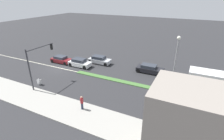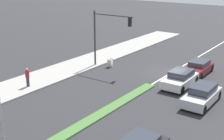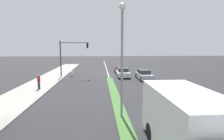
# 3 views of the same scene
# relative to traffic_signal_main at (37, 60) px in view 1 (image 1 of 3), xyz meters

# --- Properties ---
(ground_plane) EXTENTS (160.00, 160.00, 0.00)m
(ground_plane) POSITION_rel_traffic_signal_main_xyz_m (-6.12, 15.76, -3.90)
(ground_plane) COLOR #2B2B2D
(sidewalk_right) EXTENTS (4.00, 73.00, 0.12)m
(sidewalk_right) POSITION_rel_traffic_signal_main_xyz_m (2.88, 16.26, -3.84)
(sidewalk_right) COLOR #9E9B93
(sidewalk_right) RESTS_ON ground
(lane_marking_center) EXTENTS (0.16, 60.00, 0.01)m
(lane_marking_center) POSITION_rel_traffic_signal_main_xyz_m (-6.12, -2.24, -3.90)
(lane_marking_center) COLOR beige
(lane_marking_center) RESTS_ON ground
(building_corner_store) EXTENTS (5.01, 9.46, 6.36)m
(building_corner_store) POSITION_rel_traffic_signal_main_xyz_m (4.37, 21.06, -0.60)
(building_corner_store) COLOR gray
(building_corner_store) RESTS_ON sidewalk_right
(traffic_signal_main) EXTENTS (4.59, 0.34, 5.60)m
(traffic_signal_main) POSITION_rel_traffic_signal_main_xyz_m (0.00, 0.00, 0.00)
(traffic_signal_main) COLOR #333338
(traffic_signal_main) RESTS_ON sidewalk_right
(street_lamp) EXTENTS (0.44, 0.44, 7.37)m
(street_lamp) POSITION_rel_traffic_signal_main_xyz_m (-6.12, 16.58, 0.88)
(street_lamp) COLOR gray
(street_lamp) RESTS_ON median_strip
(pedestrian) EXTENTS (0.34, 0.34, 1.63)m
(pedestrian) POSITION_rel_traffic_signal_main_xyz_m (2.07, 8.35, -2.92)
(pedestrian) COLOR #282D42
(pedestrian) RESTS_ON sidewalk_right
(warning_aframe_sign) EXTENTS (0.45, 0.53, 0.84)m
(warning_aframe_sign) POSITION_rel_traffic_signal_main_xyz_m (-0.12, -0.53, -3.47)
(warning_aframe_sign) COLOR silver
(warning_aframe_sign) RESTS_ON ground
(delivery_truck) EXTENTS (2.44, 7.50, 2.87)m
(delivery_truck) POSITION_rel_traffic_signal_main_xyz_m (-8.32, 21.74, -2.43)
(delivery_truck) COLOR silver
(delivery_truck) RESTS_ON ground
(sedan_silver) EXTENTS (1.76, 4.14, 1.43)m
(sedan_silver) POSITION_rel_traffic_signal_main_xyz_m (-11.12, 2.95, -3.22)
(sedan_silver) COLOR #B7BABF
(sedan_silver) RESTS_ON ground
(sedan_dark) EXTENTS (1.83, 4.31, 1.37)m
(sedan_dark) POSITION_rel_traffic_signal_main_xyz_m (-11.12, 12.40, -3.24)
(sedan_dark) COLOR black
(sedan_dark) RESTS_ON ground
(sedan_maroon) EXTENTS (1.80, 3.86, 1.28)m
(sedan_maroon) POSITION_rel_traffic_signal_main_xyz_m (-8.32, -3.69, -3.28)
(sedan_maroon) COLOR maroon
(sedan_maroon) RESTS_ON ground
(van_white) EXTENTS (1.88, 3.97, 1.43)m
(van_white) POSITION_rel_traffic_signal_main_xyz_m (-8.32, 0.56, -3.21)
(van_white) COLOR silver
(van_white) RESTS_ON ground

